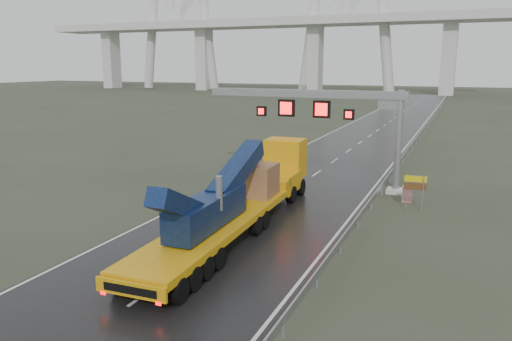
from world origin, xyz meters
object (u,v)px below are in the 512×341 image
at_px(heavy_haul_truck, 248,191).
at_px(striped_barrier, 407,194).
at_px(exit_sign_pair, 415,186).
at_px(sign_gantry, 331,111).

bearing_deg(heavy_haul_truck, striped_barrier, 42.70).
relative_size(exit_sign_pair, striped_barrier, 2.13).
relative_size(heavy_haul_truck, exit_sign_pair, 8.70).
height_order(heavy_haul_truck, exit_sign_pair, heavy_haul_truck).
distance_m(heavy_haul_truck, striped_barrier, 11.30).
bearing_deg(sign_gantry, exit_sign_pair, -32.52).
bearing_deg(sign_gantry, striped_barrier, -19.80).
bearing_deg(exit_sign_pair, striped_barrier, 100.59).
bearing_deg(striped_barrier, sign_gantry, 146.18).
distance_m(sign_gantry, heavy_haul_truck, 10.93).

